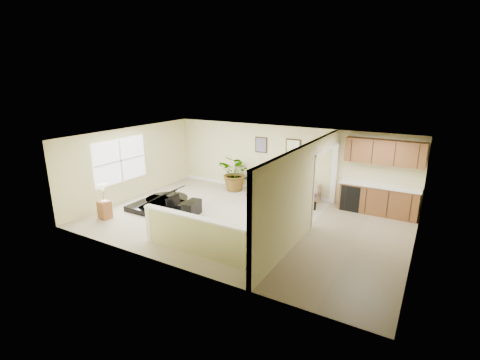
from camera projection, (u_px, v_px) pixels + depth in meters
The scene contains 20 objects.
floor at pixel (244, 222), 10.30m from camera, with size 9.00×9.00×0.00m, color #C4B598.
back_wall at pixel (285, 161), 12.45m from camera, with size 9.00×0.04×2.50m, color beige.
front_wall at pixel (176, 216), 7.46m from camera, with size 9.00×0.04×2.50m, color beige.
left_wall at pixel (132, 163), 12.11m from camera, with size 0.04×6.00×2.50m, color beige.
right_wall at pixel (418, 210), 7.79m from camera, with size 0.04×6.00×2.50m, color beige.
ceiling at pixel (244, 138), 9.60m from camera, with size 9.00×6.00×0.04m, color white.
kitchen_vinyl at pixel (352, 246), 8.79m from camera, with size 2.70×6.00×0.01m, color gray.
interior_partition at pixel (307, 190), 9.31m from camera, with size 0.18×5.99×2.50m.
pony_half_wall at pixel (199, 236), 8.21m from camera, with size 3.42×0.22×1.00m.
left_window at pixel (120, 161), 11.63m from camera, with size 0.05×2.15×1.45m, color white.
wall_art_left at pixel (261, 145), 12.74m from camera, with size 0.48×0.04×0.58m.
wall_mirror at pixel (293, 147), 12.12m from camera, with size 0.55×0.04×0.55m.
kitchen_cabinets at pixel (376, 186), 10.80m from camera, with size 2.36×0.65×2.33m.
piano at pixel (160, 189), 11.28m from camera, with size 1.99×2.06×1.57m.
piano_bench at pixel (192, 208), 10.73m from camera, with size 0.35×0.69×0.46m, color black.
loveseat at pixel (297, 190), 12.17m from camera, with size 1.75×1.30×0.86m.
accent_table at pixel (251, 184), 12.54m from camera, with size 0.46×0.46×0.67m.
palm_plant at pixel (236, 173), 13.03m from camera, with size 1.37×1.23×1.37m.
small_plant at pixel (312, 202), 11.25m from camera, with size 0.37×0.37×0.57m.
lamp_stand at pixel (104, 204), 10.45m from camera, with size 0.34×0.34×1.08m.
Camera 1 is at (4.67, -8.32, 4.09)m, focal length 26.00 mm.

